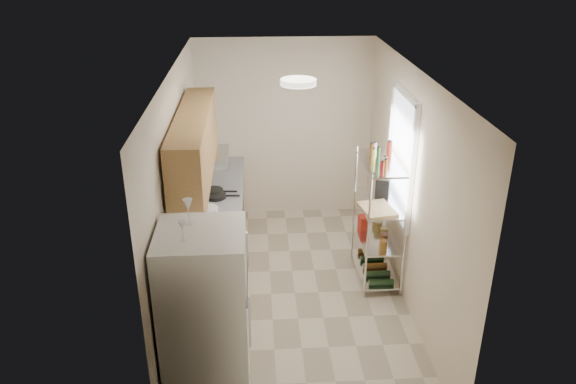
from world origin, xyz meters
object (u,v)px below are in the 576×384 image
object	(u,v)px
cutting_board	(377,209)
frying_pan_large	(215,196)
rice_cooker	(207,216)
refrigerator	(206,322)
espresso_machine	(383,186)

from	to	relation	value
cutting_board	frying_pan_large	bearing A→B (deg)	159.51
frying_pan_large	rice_cooker	bearing A→B (deg)	-91.35
refrigerator	espresso_machine	xyz separation A→B (m)	(1.93, 2.07, 0.29)
cutting_board	espresso_machine	bearing A→B (deg)	70.00
rice_cooker	espresso_machine	world-z (taller)	espresso_machine
rice_cooker	espresso_machine	xyz separation A→B (m)	(2.03, 0.38, 0.15)
frying_pan_large	espresso_machine	size ratio (longest dim) A/B	0.98
rice_cooker	espresso_machine	bearing A→B (deg)	10.63
frying_pan_large	espresso_machine	bearing A→B (deg)	-7.02
frying_pan_large	cutting_board	bearing A→B (deg)	-18.14
espresso_machine	rice_cooker	bearing A→B (deg)	-152.12
rice_cooker	cutting_board	world-z (taller)	rice_cooker
rice_cooker	frying_pan_large	size ratio (longest dim) A/B	0.94
rice_cooker	frying_pan_large	bearing A→B (deg)	86.29
refrigerator	cutting_board	distance (m)	2.49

